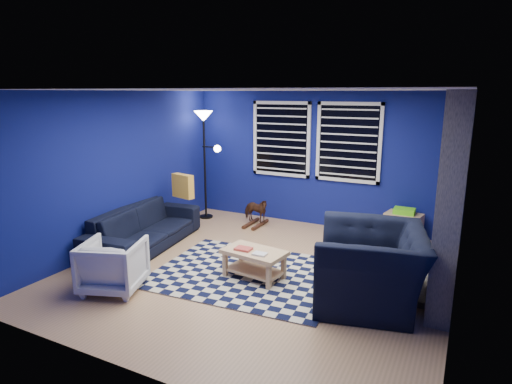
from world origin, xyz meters
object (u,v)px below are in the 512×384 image
Objects in this scene: sofa at (145,228)px; rocking_horse at (255,210)px; armchair_bent at (113,265)px; tv at (465,166)px; armchair_big at (370,266)px; floor_lamp at (205,131)px; cabinet at (403,227)px; coffee_table at (254,258)px.

rocking_horse is (1.09, 1.83, -0.03)m from sofa.
tv is at bearing -159.16° from armchair_bent.
tv is 2.53m from armchair_big.
floor_lamp is (-1.12, 0.04, 1.44)m from rocking_horse.
cabinet reaches higher than rocking_horse.
armchair_big is 3.31m from rocking_horse.
armchair_big is 0.66× the size of floor_lamp.
coffee_table is 3.38m from floor_lamp.
armchair_big is at bearing 1.82° from coffee_table.
floor_lamp reaches higher than tv.
rocking_horse is at bearing 116.40° from coffee_table.
tv reaches higher than armchair_big.
tv is 4.59m from floor_lamp.
sofa is 1.06× the size of floor_lamp.
floor_lamp is at bearing -179.04° from tv.
armchair_bent is 3.25m from rocking_horse.
armchair_big is 1.55m from coffee_table.
rocking_horse is (-3.45, -0.12, -1.10)m from tv.
coffee_table is at bearing -101.29° from armchair_big.
armchair_bent reaches higher than rocking_horse.
armchair_big is at bearing -101.47° from sofa.
coffee_table is (-2.40, -2.23, -1.11)m from tv.
armchair_big is (-0.87, -2.18, -0.95)m from tv.
armchair_big reaches higher than armchair_bent.
sofa reaches higher than coffee_table.
armchair_bent is (0.70, -1.39, 0.00)m from sofa.
armchair_bent is (-2.98, -1.16, -0.12)m from armchair_big.
rocking_horse is at bearing -178.08° from tv.
tv reaches higher than coffee_table.
cabinet is (-0.83, 0.25, -1.15)m from tv.
sofa is at bearing 154.89° from rocking_horse.
cabinet is 4.04m from floor_lamp.
sofa reaches higher than cabinet.
floor_lamp reaches higher than armchair_big.
armchair_big is (3.68, -0.23, 0.13)m from sofa.
floor_lamp is (-4.57, -0.08, 0.34)m from tv.
coffee_table is at bearing -112.54° from cabinet.
sofa reaches higher than rocking_horse.
rocking_horse is at bearing -141.68° from armchair_big.
armchair_bent is at bearing -77.41° from floor_lamp.
coffee_table is (1.44, 1.11, -0.04)m from armchair_bent.
tv is 0.44× the size of sofa.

